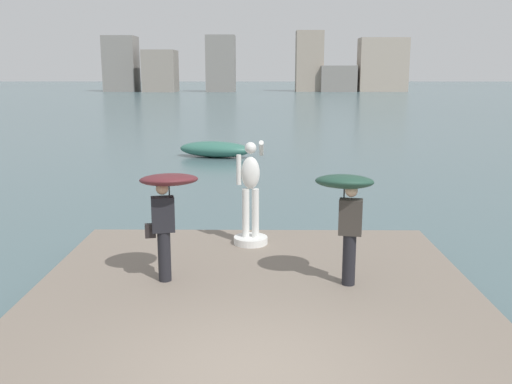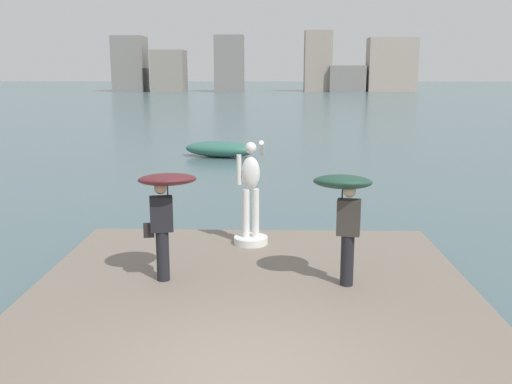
{
  "view_description": "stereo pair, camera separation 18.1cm",
  "coord_description": "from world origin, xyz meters",
  "px_view_note": "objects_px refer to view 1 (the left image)",
  "views": [
    {
      "loc": [
        0.11,
        -6.23,
        3.93
      ],
      "look_at": [
        0.0,
        5.0,
        1.55
      ],
      "focal_mm": 39.78,
      "sensor_mm": 36.0,
      "label": 1
    },
    {
      "loc": [
        0.29,
        -6.22,
        3.93
      ],
      "look_at": [
        0.0,
        5.0,
        1.55
      ],
      "focal_mm": 39.78,
      "sensor_mm": 36.0,
      "label": 2
    }
  ],
  "objects_px": {
    "onlooker_right": "(346,198)",
    "statue_white_figure": "(251,203)",
    "onlooker_left": "(167,198)",
    "boat_near": "(215,149)"
  },
  "relations": [
    {
      "from": "onlooker_left",
      "to": "boat_near",
      "type": "height_order",
      "value": "onlooker_left"
    },
    {
      "from": "statue_white_figure",
      "to": "boat_near",
      "type": "relative_size",
      "value": 0.59
    },
    {
      "from": "onlooker_right",
      "to": "statue_white_figure",
      "type": "bearing_deg",
      "value": 125.46
    },
    {
      "from": "statue_white_figure",
      "to": "onlooker_right",
      "type": "xyz_separation_m",
      "value": [
        1.63,
        -2.29,
        0.62
      ]
    },
    {
      "from": "onlooker_left",
      "to": "onlooker_right",
      "type": "bearing_deg",
      "value": -2.85
    },
    {
      "from": "onlooker_right",
      "to": "boat_near",
      "type": "distance_m",
      "value": 17.77
    },
    {
      "from": "statue_white_figure",
      "to": "boat_near",
      "type": "bearing_deg",
      "value": 97.45
    },
    {
      "from": "onlooker_left",
      "to": "onlooker_right",
      "type": "xyz_separation_m",
      "value": [
        3.0,
        -0.15,
        0.03
      ]
    },
    {
      "from": "statue_white_figure",
      "to": "onlooker_left",
      "type": "height_order",
      "value": "statue_white_figure"
    },
    {
      "from": "onlooker_left",
      "to": "boat_near",
      "type": "distance_m",
      "value": 17.26
    }
  ]
}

